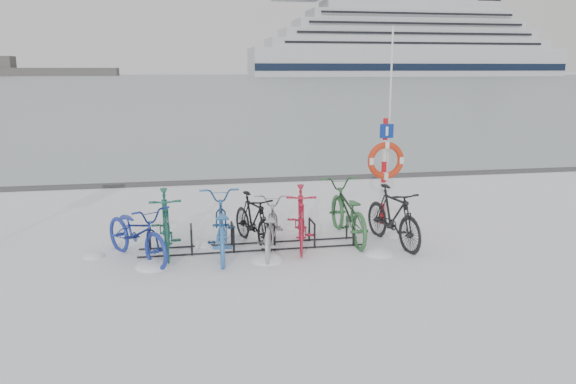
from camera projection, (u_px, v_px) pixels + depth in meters
ground at (253, 248)px, 10.04m from camera, size 900.00×900.00×0.00m
ice_sheet at (187, 80)px, 158.91m from camera, size 400.00×298.00×0.02m
quay_edge at (228, 181)px, 15.70m from camera, size 400.00×0.25×0.10m
bike_rack at (253, 238)px, 10.00m from camera, size 4.00×0.48×0.46m
lifebuoy_station at (386, 161)px, 11.29m from camera, size 0.76×0.22×3.95m
cruise_ferry at (405, 48)px, 229.97m from camera, size 129.26×24.40×42.47m
bike_0 at (137, 230)px, 9.36m from camera, size 1.60×1.96×1.00m
bike_1 at (166, 221)px, 9.72m from camera, size 0.63×1.88×1.11m
bike_2 at (220, 223)px, 9.66m from camera, size 0.80×2.07×1.07m
bike_3 at (253, 218)px, 10.16m from camera, size 0.92×1.68×0.97m
bike_4 at (270, 225)px, 9.77m from camera, size 1.01×1.90×0.95m
bike_5 at (301, 216)px, 10.08m from camera, size 0.85×1.90×1.10m
bike_6 at (347, 209)px, 10.53m from camera, size 0.77×2.12×1.10m
bike_7 at (393, 215)px, 10.17m from camera, size 0.85×1.89×1.10m
snow_drifts at (264, 254)px, 9.72m from camera, size 5.97×1.99×0.20m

